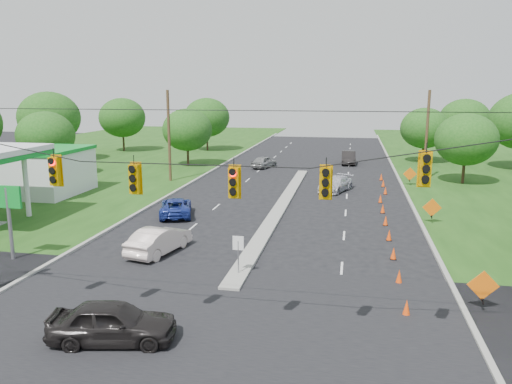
% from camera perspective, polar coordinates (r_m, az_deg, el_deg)
% --- Properties ---
extents(ground, '(160.00, 160.00, 0.00)m').
position_cam_1_polar(ground, '(19.74, -6.07, -15.73)').
color(ground, black).
rests_on(ground, ground).
extents(cross_street, '(160.00, 14.00, 0.02)m').
position_cam_1_polar(cross_street, '(19.74, -6.07, -15.73)').
color(cross_street, black).
rests_on(cross_street, ground).
extents(curb_left, '(0.25, 110.00, 0.16)m').
position_cam_1_polar(curb_left, '(50.02, -7.16, 1.14)').
color(curb_left, gray).
rests_on(curb_left, ground).
extents(curb_right, '(0.25, 110.00, 0.16)m').
position_cam_1_polar(curb_right, '(47.84, 16.52, 0.27)').
color(curb_right, gray).
rests_on(curb_right, ground).
extents(median, '(1.00, 34.00, 0.18)m').
position_cam_1_polar(median, '(39.16, 2.89, -1.72)').
color(median, gray).
rests_on(median, ground).
extents(median_sign, '(0.55, 0.06, 2.05)m').
position_cam_1_polar(median_sign, '(24.54, -2.05, -6.38)').
color(median_sign, gray).
rests_on(median_sign, ground).
extents(signal_span, '(25.60, 0.32, 9.00)m').
position_cam_1_polar(signal_span, '(17.10, -7.56, -2.28)').
color(signal_span, '#422D1C').
rests_on(signal_span, ground).
extents(utility_pole_far_left, '(0.28, 0.28, 9.00)m').
position_cam_1_polar(utility_pole_far_left, '(50.20, -9.91, 6.29)').
color(utility_pole_far_left, '#422D1C').
rests_on(utility_pole_far_left, ground).
extents(utility_pole_far_right, '(0.28, 0.28, 9.00)m').
position_cam_1_polar(utility_pole_far_right, '(52.43, 18.92, 6.06)').
color(utility_pole_far_right, '#422D1C').
rests_on(utility_pole_far_right, ground).
extents(gas_station, '(18.40, 19.70, 5.20)m').
position_cam_1_polar(gas_station, '(47.38, -26.85, 2.54)').
color(gas_station, white).
rests_on(gas_station, ground).
extents(cone_0, '(0.32, 0.32, 0.70)m').
position_cam_1_polar(cone_0, '(21.70, 16.83, -12.53)').
color(cone_0, '#FF490C').
rests_on(cone_0, ground).
extents(cone_1, '(0.32, 0.32, 0.70)m').
position_cam_1_polar(cone_1, '(24.93, 16.04, -9.27)').
color(cone_1, '#FF490C').
rests_on(cone_1, ground).
extents(cone_2, '(0.32, 0.32, 0.70)m').
position_cam_1_polar(cone_2, '(28.22, 15.44, -6.75)').
color(cone_2, '#FF490C').
rests_on(cone_2, ground).
extents(cone_3, '(0.32, 0.32, 0.70)m').
position_cam_1_polar(cone_3, '(31.55, 14.98, -4.77)').
color(cone_3, '#FF490C').
rests_on(cone_3, ground).
extents(cone_4, '(0.32, 0.32, 0.70)m').
position_cam_1_polar(cone_4, '(34.92, 14.60, -3.16)').
color(cone_4, '#FF490C').
rests_on(cone_4, ground).
extents(cone_5, '(0.32, 0.32, 0.70)m').
position_cam_1_polar(cone_5, '(38.31, 14.29, -1.84)').
color(cone_5, '#FF490C').
rests_on(cone_5, ground).
extents(cone_6, '(0.32, 0.32, 0.70)m').
position_cam_1_polar(cone_6, '(41.72, 14.04, -0.74)').
color(cone_6, '#FF490C').
rests_on(cone_6, ground).
extents(cone_7, '(0.32, 0.32, 0.70)m').
position_cam_1_polar(cone_7, '(45.18, 14.58, 0.17)').
color(cone_7, '#FF490C').
rests_on(cone_7, ground).
extents(cone_8, '(0.32, 0.32, 0.70)m').
position_cam_1_polar(cone_8, '(48.61, 14.34, 0.98)').
color(cone_8, '#FF490C').
rests_on(cone_8, ground).
extents(cone_9, '(0.32, 0.32, 0.70)m').
position_cam_1_polar(cone_9, '(52.05, 14.13, 1.68)').
color(cone_9, '#FF490C').
rests_on(cone_9, ground).
extents(work_sign_0, '(1.27, 0.58, 1.37)m').
position_cam_1_polar(work_sign_0, '(22.88, 24.51, -9.82)').
color(work_sign_0, black).
rests_on(work_sign_0, ground).
extents(work_sign_1, '(1.27, 0.58, 1.37)m').
position_cam_1_polar(work_sign_1, '(36.05, 19.47, -1.78)').
color(work_sign_1, black).
rests_on(work_sign_1, ground).
extents(work_sign_2, '(1.27, 0.58, 1.37)m').
position_cam_1_polar(work_sign_2, '(49.68, 17.18, 1.92)').
color(work_sign_2, black).
rests_on(work_sign_2, ground).
extents(tree_2, '(5.88, 5.88, 6.86)m').
position_cam_1_polar(tree_2, '(56.43, -22.91, 5.96)').
color(tree_2, black).
rests_on(tree_2, ground).
extents(tree_3, '(7.56, 7.56, 8.82)m').
position_cam_1_polar(tree_3, '(67.97, -22.57, 7.86)').
color(tree_3, black).
rests_on(tree_3, ground).
extents(tree_4, '(6.72, 6.72, 7.84)m').
position_cam_1_polar(tree_4, '(76.47, -15.04, 8.21)').
color(tree_4, black).
rests_on(tree_4, ground).
extents(tree_5, '(5.88, 5.88, 6.86)m').
position_cam_1_polar(tree_5, '(60.10, -7.87, 7.06)').
color(tree_5, black).
rests_on(tree_5, ground).
extents(tree_6, '(6.72, 6.72, 7.84)m').
position_cam_1_polar(tree_6, '(74.93, -5.64, 8.48)').
color(tree_6, black).
rests_on(tree_6, ground).
extents(tree_9, '(5.88, 5.88, 6.86)m').
position_cam_1_polar(tree_9, '(52.06, 22.89, 5.55)').
color(tree_9, black).
rests_on(tree_9, ground).
extents(tree_11, '(6.72, 6.72, 7.84)m').
position_cam_1_polar(tree_11, '(73.34, 22.71, 7.57)').
color(tree_11, black).
rests_on(tree_11, ground).
extents(tree_12, '(5.88, 5.88, 6.86)m').
position_cam_1_polar(tree_12, '(65.48, 18.70, 6.93)').
color(tree_12, black).
rests_on(tree_12, ground).
extents(black_sedan, '(4.85, 2.67, 1.56)m').
position_cam_1_polar(black_sedan, '(19.38, -16.07, -14.12)').
color(black_sedan, black).
rests_on(black_sedan, ground).
extents(white_sedan, '(2.54, 4.84, 1.52)m').
position_cam_1_polar(white_sedan, '(28.63, -11.00, -5.42)').
color(white_sedan, silver).
rests_on(white_sedan, ground).
extents(blue_pickup, '(3.52, 5.16, 1.31)m').
position_cam_1_polar(blue_pickup, '(36.82, -9.15, -1.68)').
color(blue_pickup, navy).
rests_on(blue_pickup, ground).
extents(silver_car_far, '(3.46, 5.00, 1.34)m').
position_cam_1_polar(silver_car_far, '(45.56, 9.10, 0.91)').
color(silver_car_far, '#BBBBC5').
rests_on(silver_car_far, ground).
extents(silver_car_oncoming, '(2.83, 4.36, 1.38)m').
position_cam_1_polar(silver_car_oncoming, '(58.57, 0.92, 3.46)').
color(silver_car_oncoming, gray).
rests_on(silver_car_oncoming, ground).
extents(dark_car_receding, '(1.79, 4.80, 1.57)m').
position_cam_1_polar(dark_car_receding, '(62.65, 10.53, 3.89)').
color(dark_car_receding, black).
rests_on(dark_car_receding, ground).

